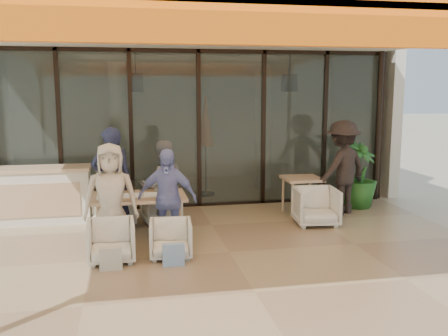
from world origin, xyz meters
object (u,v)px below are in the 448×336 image
object	(u,v)px
dining_table	(138,199)
side_chair	(316,205)
diner_cream	(111,198)
diner_grey	(163,186)
chair_far_right	(161,206)
potted_palm	(358,174)
diner_periwinkle	(167,199)
diner_navy	(112,181)
side_table	(302,183)
host_counter	(39,195)
chair_near_right	(171,237)
chair_far_left	(114,207)
standing_woman	(342,168)
chair_near_left	(111,239)

from	to	relation	value
dining_table	side_chair	distance (m)	3.16
diner_cream	diner_grey	bearing A→B (deg)	46.21
dining_table	diner_cream	xyz separation A→B (m)	(-0.41, -0.46, 0.14)
chair_far_right	potted_palm	bearing A→B (deg)	174.68
diner_cream	diner_periwinkle	distance (m)	0.84
diner_navy	diner_grey	distance (m)	0.85
potted_palm	diner_grey	bearing A→B (deg)	-167.51
chair_far_right	side_table	size ratio (longest dim) A/B	0.88
diner_periwinkle	diner_navy	bearing A→B (deg)	148.42
side_chair	host_counter	bearing A→B (deg)	173.88
diner_navy	side_chair	size ratio (longest dim) A/B	2.39
chair_far_right	side_table	world-z (taller)	side_table
host_counter	chair_near_right	distance (m)	3.17
diner_grey	diner_cream	world-z (taller)	diner_cream
dining_table	chair_far_left	distance (m)	1.08
dining_table	side_chair	bearing A→B (deg)	4.69
diner_navy	standing_woman	distance (m)	4.35
chair_near_left	diner_navy	xyz separation A→B (m)	(0.00, 1.40, 0.57)
diner_grey	side_chair	world-z (taller)	diner_grey
host_counter	chair_near_left	size ratio (longest dim) A/B	2.77
diner_grey	dining_table	bearing A→B (deg)	32.27
chair_far_right	potted_palm	distance (m)	4.07
chair_far_right	side_chair	world-z (taller)	side_chair
chair_far_right	side_chair	bearing A→B (deg)	154.86
dining_table	diner_periwinkle	world-z (taller)	diner_periwinkle
diner_cream	potted_palm	distance (m)	5.20
chair_near_right	diner_periwinkle	bearing A→B (deg)	94.37
chair_near_left	potted_palm	distance (m)	5.40
diner_navy	standing_woman	size ratio (longest dim) A/B	0.99
host_counter	side_chair	world-z (taller)	host_counter
diner_navy	standing_woman	world-z (taller)	standing_woman
chair_near_right	side_table	xyz separation A→B (m)	(2.71, 1.96, 0.33)
chair_near_right	potted_palm	size ratio (longest dim) A/B	0.44
standing_woman	diner_periwinkle	bearing A→B (deg)	-3.82
standing_woman	diner_navy	bearing A→B (deg)	-19.06
dining_table	diner_grey	bearing A→B (deg)	46.21
diner_periwinkle	side_table	size ratio (longest dim) A/B	2.07
chair_far_right	chair_far_left	bearing A→B (deg)	-10.90
diner_navy	side_chair	xyz separation A→B (m)	(3.55, -0.19, -0.53)
dining_table	chair_near_left	bearing A→B (deg)	-113.43
chair_near_right	diner_periwinkle	world-z (taller)	diner_periwinkle
standing_woman	dining_table	bearing A→B (deg)	-12.12
chair_near_left	diner_grey	size ratio (longest dim) A/B	0.42
potted_palm	chair_near_right	bearing A→B (deg)	-150.38
chair_far_left	chair_far_right	distance (m)	0.84
host_counter	dining_table	xyz separation A→B (m)	(1.74, -1.35, 0.16)
diner_periwinkle	potted_palm	distance (m)	4.42
diner_periwinkle	chair_near_right	bearing A→B (deg)	-74.60
chair_far_right	standing_woman	size ratio (longest dim) A/B	0.36
chair_near_left	standing_woman	xyz separation A→B (m)	(4.33, 1.86, 0.58)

